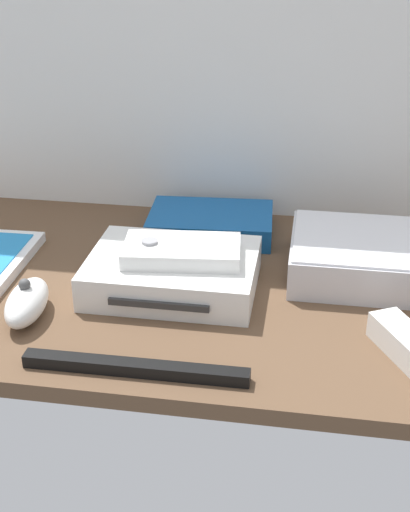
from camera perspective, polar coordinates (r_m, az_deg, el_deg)
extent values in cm
cube|color=brown|center=(90.94, 0.00, -2.82)|extent=(100.00, 48.00, 2.00)
cube|color=white|center=(88.61, -2.63, -1.33)|extent=(21.06, 16.07, 4.40)
cube|color=#2D2D2D|center=(81.64, -3.81, -3.99)|extent=(12.00, 0.64, 0.80)
cube|color=silver|center=(93.77, 12.17, -0.08)|extent=(17.07, 17.07, 5.00)
cube|color=silver|center=(92.64, 12.33, 1.38)|extent=(16.39, 16.39, 0.30)
cube|color=#145193|center=(103.47, 0.47, 2.67)|extent=(18.73, 13.12, 3.40)
cube|color=#19D833|center=(97.86, 0.14, 1.21)|extent=(8.01, 0.91, 0.60)
ellipsoid|color=white|center=(84.99, -14.30, -3.67)|extent=(5.32, 10.37, 4.00)
sphere|color=#4C4C4C|center=(83.84, -14.48, -2.25)|extent=(1.40, 1.40, 1.40)
cube|color=white|center=(86.72, -1.89, 0.40)|extent=(15.16, 9.47, 2.00)
cylinder|color=#99999E|center=(86.62, -4.54, 1.18)|extent=(2.20, 2.20, 0.40)
cube|color=black|center=(74.01, -5.70, -9.05)|extent=(24.01, 1.98, 1.40)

